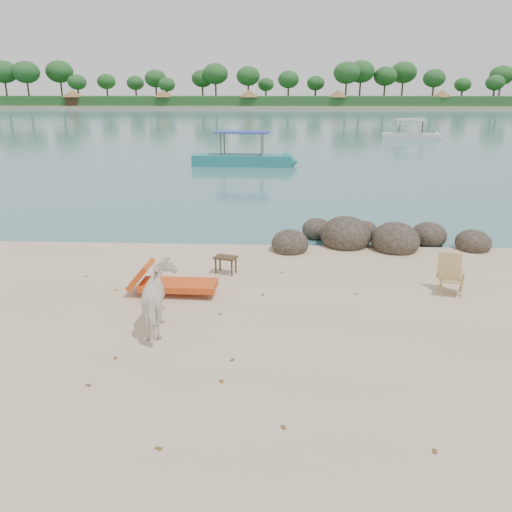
% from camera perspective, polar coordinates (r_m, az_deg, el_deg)
% --- Properties ---
extents(water, '(400.00, 400.00, 0.00)m').
position_cam_1_polar(water, '(98.52, 2.57, 15.75)').
color(water, '#386D70').
rests_on(water, ground).
extents(far_shore, '(420.00, 90.00, 1.40)m').
position_cam_1_polar(far_shore, '(178.48, 2.72, 16.91)').
color(far_shore, tan).
rests_on(far_shore, ground).
extents(far_scenery, '(420.00, 18.00, 9.50)m').
position_cam_1_polar(far_scenery, '(145.13, 2.71, 17.82)').
color(far_scenery, '#1E4C1E').
rests_on(far_scenery, ground).
extents(boulders, '(6.45, 2.90, 1.15)m').
position_cam_1_polar(boulders, '(15.47, 12.99, 1.97)').
color(boulders, black).
rests_on(boulders, ground).
extents(cow, '(1.01, 1.65, 1.30)m').
position_cam_1_polar(cow, '(9.76, -10.84, -4.97)').
color(cow, white).
rests_on(cow, ground).
extents(side_table, '(0.63, 0.50, 0.44)m').
position_cam_1_polar(side_table, '(12.72, -3.47, -1.16)').
color(side_table, '#302213').
rests_on(side_table, ground).
extents(lounge_chair, '(2.18, 0.81, 0.65)m').
position_cam_1_polar(lounge_chair, '(11.51, -8.86, -2.96)').
color(lounge_chair, red).
rests_on(lounge_chair, ground).
extents(deck_chair, '(0.69, 0.73, 0.88)m').
position_cam_1_polar(deck_chair, '(12.19, 21.50, -2.24)').
color(deck_chair, '#A68853').
rests_on(deck_chair, ground).
extents(boat_near, '(7.06, 1.92, 3.39)m').
position_cam_1_polar(boat_near, '(31.96, -1.59, 13.39)').
color(boat_near, '#227A7B').
rests_on(boat_near, water).
extents(boat_mid, '(6.10, 2.64, 2.90)m').
position_cam_1_polar(boat_mid, '(52.30, 17.34, 14.26)').
color(boat_mid, silver).
rests_on(boat_mid, water).
extents(boat_far, '(5.59, 3.19, 0.64)m').
position_cam_1_polar(boat_far, '(81.19, 17.11, 14.66)').
color(boat_far, beige).
rests_on(boat_far, water).
extents(dead_leaves, '(8.82, 7.01, 0.00)m').
position_cam_1_polar(dead_leaves, '(9.26, -5.62, -10.52)').
color(dead_leaves, brown).
rests_on(dead_leaves, ground).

